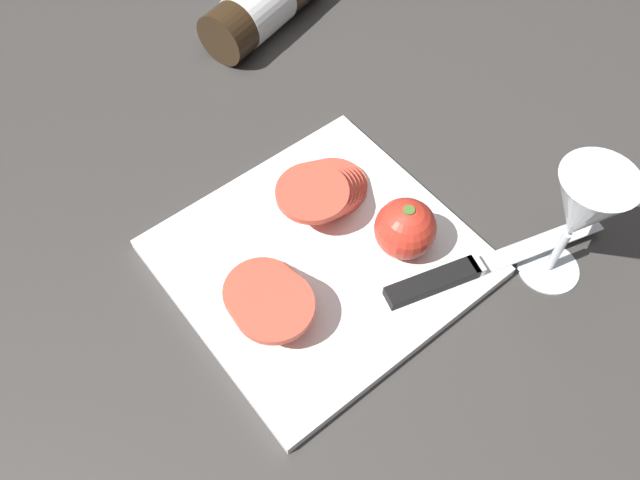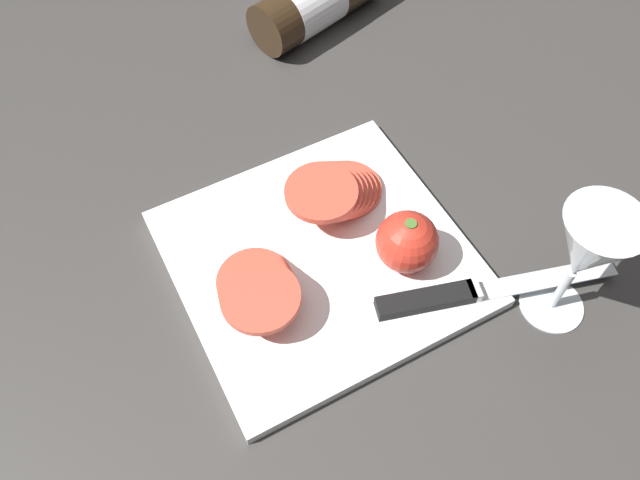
% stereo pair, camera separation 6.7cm
% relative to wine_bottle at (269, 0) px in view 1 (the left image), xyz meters
% --- Properties ---
extents(ground_plane, '(3.00, 3.00, 0.00)m').
position_rel_wine_bottle_xyz_m(ground_plane, '(-0.21, -0.34, -0.04)').
color(ground_plane, '#383533').
extents(cutting_board, '(0.32, 0.30, 0.01)m').
position_rel_wine_bottle_xyz_m(cutting_board, '(-0.20, -0.38, -0.03)').
color(cutting_board, white).
rests_on(cutting_board, ground_plane).
extents(wine_bottle, '(0.34, 0.14, 0.08)m').
position_rel_wine_bottle_xyz_m(wine_bottle, '(0.00, 0.00, 0.00)').
color(wine_bottle, '#332314').
rests_on(wine_bottle, ground_plane).
extents(wine_glass, '(0.08, 0.08, 0.16)m').
position_rel_wine_bottle_xyz_m(wine_glass, '(-0.01, -0.55, 0.07)').
color(wine_glass, silver).
rests_on(wine_glass, ground_plane).
extents(whole_tomato, '(0.07, 0.07, 0.07)m').
position_rel_wine_bottle_xyz_m(whole_tomato, '(-0.12, -0.43, 0.01)').
color(whole_tomato, red).
rests_on(whole_tomato, cutting_board).
extents(knife, '(0.27, 0.10, 0.01)m').
position_rel_wine_bottle_xyz_m(knife, '(-0.11, -0.49, -0.02)').
color(knife, silver).
rests_on(knife, cutting_board).
extents(tomato_slice_stack_near, '(0.09, 0.12, 0.04)m').
position_rel_wine_bottle_xyz_m(tomato_slice_stack_near, '(-0.29, -0.39, -0.00)').
color(tomato_slice_stack_near, '#DB4C38').
rests_on(tomato_slice_stack_near, cutting_board).
extents(tomato_slice_stack_far, '(0.13, 0.10, 0.05)m').
position_rel_wine_bottle_xyz_m(tomato_slice_stack_far, '(-0.16, -0.32, 0.00)').
color(tomato_slice_stack_far, '#DB4C38').
rests_on(tomato_slice_stack_far, cutting_board).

